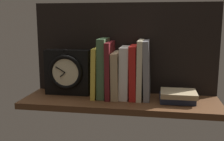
{
  "coord_description": "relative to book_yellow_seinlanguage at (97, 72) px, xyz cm",
  "views": [
    {
      "loc": [
        15.19,
        -110.22,
        33.06
      ],
      "look_at": [
        -4.17,
        3.57,
        11.55
      ],
      "focal_mm": 43.95,
      "sensor_mm": 36.0,
      "label": 1
    }
  ],
  "objects": [
    {
      "name": "book_tan_shortstories",
      "position": [
        8.68,
        0.0,
        -0.87
      ],
      "size": [
        3.31,
        15.22,
        19.59
      ],
      "primitive_type": "cube",
      "rotation": [
        0.0,
        -0.02,
        0.0
      ],
      "color": "tan",
      "rests_on": "ground_plane"
    },
    {
      "name": "book_yellow_seinlanguage",
      "position": [
        0.0,
        0.0,
        0.0
      ],
      "size": [
        2.44,
        15.63,
        21.33
      ],
      "primitive_type": "cube",
      "rotation": [
        0.0,
        0.02,
        0.0
      ],
      "color": "gold",
      "rests_on": "ground_plane"
    },
    {
      "name": "book_green_romantic",
      "position": [
        2.89,
        0.0,
        1.98
      ],
      "size": [
        3.41,
        13.56,
        25.28
      ],
      "primitive_type": "cube",
      "rotation": [
        0.0,
        0.01,
        0.0
      ],
      "color": "#476B44",
      "rests_on": "ground_plane"
    },
    {
      "name": "framed_clock",
      "position": [
        -13.44,
        0.28,
        -0.54
      ],
      "size": [
        19.97,
        6.95,
        20.5
      ],
      "color": "black",
      "rests_on": "ground_plane"
    },
    {
      "name": "book_stack_side",
      "position": [
        34.37,
        -3.06,
        -8.3
      ],
      "size": [
        14.64,
        12.7,
        4.56
      ],
      "color": "#232D4C",
      "rests_on": "ground_plane"
    },
    {
      "name": "ground_plane",
      "position": [
        10.84,
        -3.57,
        -11.9
      ],
      "size": [
        82.22,
        25.62,
        2.5
      ],
      "primitive_type": "cube",
      "color": "#4C2D19"
    },
    {
      "name": "book_cream_twain",
      "position": [
        18.77,
        0.0,
        1.72
      ],
      "size": [
        2.28,
        14.66,
        24.74
      ],
      "primitive_type": "cube",
      "rotation": [
        0.0,
        0.0,
        0.0
      ],
      "color": "beige",
      "rests_on": "ground_plane"
    },
    {
      "name": "book_red_requiem",
      "position": [
        15.96,
        0.0,
        0.59
      ],
      "size": [
        3.26,
        14.36,
        22.52
      ],
      "primitive_type": "cube",
      "rotation": [
        0.0,
        -0.02,
        0.0
      ],
      "color": "red",
      "rests_on": "ground_plane"
    },
    {
      "name": "book_white_catcher",
      "position": [
        12.35,
        0.0,
        0.31
      ],
      "size": [
        3.92,
        13.32,
        21.94
      ],
      "primitive_type": "cube",
      "rotation": [
        0.0,
        0.01,
        0.0
      ],
      "color": "silver",
      "rests_on": "ground_plane"
    },
    {
      "name": "book_gray_chess",
      "position": [
        21.38,
        0.0,
        1.65
      ],
      "size": [
        3.4,
        13.76,
        24.67
      ],
      "primitive_type": "cube",
      "rotation": [
        0.0,
        -0.04,
        0.0
      ],
      "color": "gray",
      "rests_on": "ground_plane"
    },
    {
      "name": "back_panel",
      "position": [
        10.84,
        8.64,
        9.56
      ],
      "size": [
        82.22,
        1.2,
        40.41
      ],
      "primitive_type": "cube",
      "color": "black",
      "rests_on": "ground_plane"
    },
    {
      "name": "book_maroon_dawkins",
      "position": [
        5.86,
        0.0,
        1.27
      ],
      "size": [
        2.32,
        16.08,
        23.86
      ],
      "primitive_type": "cube",
      "rotation": [
        0.0,
        -0.01,
        0.0
      ],
      "color": "maroon",
      "rests_on": "ground_plane"
    }
  ]
}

